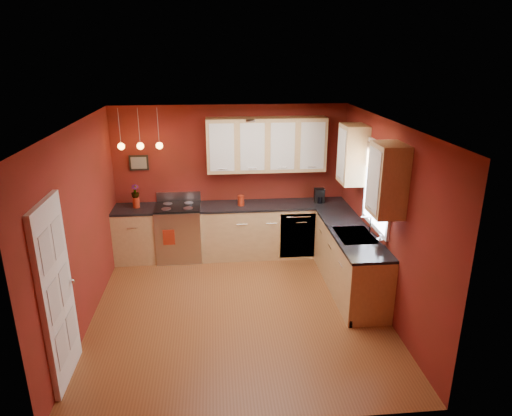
{
  "coord_description": "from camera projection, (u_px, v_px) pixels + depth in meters",
  "views": [
    {
      "loc": [
        -0.28,
        -5.6,
        3.45
      ],
      "look_at": [
        0.34,
        1.0,
        1.15
      ],
      "focal_mm": 32.0,
      "sensor_mm": 36.0,
      "label": 1
    }
  ],
  "objects": [
    {
      "name": "wall_picture",
      "position": [
        139.0,
        163.0,
        7.7
      ],
      "size": [
        0.32,
        0.03,
        0.26
      ],
      "primitive_type": "cube",
      "color": "black",
      "rests_on": "wall_back"
    },
    {
      "name": "door_left_wall",
      "position": [
        57.0,
        294.0,
        4.78
      ],
      "size": [
        0.12,
        0.82,
        2.05
      ],
      "color": "white",
      "rests_on": "floor"
    },
    {
      "name": "window",
      "position": [
        378.0,
        184.0,
        6.32
      ],
      "size": [
        0.06,
        1.02,
        1.22
      ],
      "color": "white",
      "rests_on": "wall_right"
    },
    {
      "name": "counter_right",
      "position": [
        352.0,
        232.0,
        6.69
      ],
      "size": [
        0.62,
        2.1,
        0.04
      ],
      "primitive_type": "cube",
      "color": "black",
      "rests_on": "base_cabinets_right"
    },
    {
      "name": "dishwasher_front",
      "position": [
        298.0,
        236.0,
        7.79
      ],
      "size": [
        0.6,
        0.02,
        0.8
      ],
      "primitive_type": "cube",
      "color": "#B4B3B8",
      "rests_on": "base_cabinets_back_right"
    },
    {
      "name": "sink",
      "position": [
        355.0,
        236.0,
        6.55
      ],
      "size": [
        0.5,
        0.7,
        0.33
      ],
      "color": "#95959A",
      "rests_on": "counter_right"
    },
    {
      "name": "wall_left",
      "position": [
        81.0,
        228.0,
        5.82
      ],
      "size": [
        0.02,
        4.2,
        2.6
      ],
      "primitive_type": "cube",
      "color": "maroon",
      "rests_on": "floor"
    },
    {
      "name": "coffee_maker",
      "position": [
        319.0,
        196.0,
        7.91
      ],
      "size": [
        0.18,
        0.17,
        0.25
      ],
      "rotation": [
        0.0,
        0.0,
        -0.04
      ],
      "color": "black",
      "rests_on": "counter_back_right"
    },
    {
      "name": "counter_back_left",
      "position": [
        134.0,
        209.0,
        7.67
      ],
      "size": [
        0.7,
        0.62,
        0.04
      ],
      "primitive_type": "cube",
      "color": "black",
      "rests_on": "base_cabinets_back_left"
    },
    {
      "name": "counter_back_right",
      "position": [
        274.0,
        205.0,
        7.88
      ],
      "size": [
        2.54,
        0.62,
        0.04
      ],
      "primitive_type": "cube",
      "color": "black",
      "rests_on": "base_cabinets_back_right"
    },
    {
      "name": "wall_back",
      "position": [
        231.0,
        180.0,
        7.97
      ],
      "size": [
        4.0,
        0.02,
        2.6
      ],
      "primitive_type": "cube",
      "color": "maroon",
      "rests_on": "floor"
    },
    {
      "name": "red_vase",
      "position": [
        136.0,
        202.0,
        7.66
      ],
      "size": [
        0.11,
        0.11,
        0.18
      ],
      "primitive_type": "cylinder",
      "color": "maroon",
      "rests_on": "counter_back_left"
    },
    {
      "name": "base_cabinets_back_right",
      "position": [
        274.0,
        230.0,
        8.03
      ],
      "size": [
        2.54,
        0.6,
        0.9
      ],
      "primitive_type": "cube",
      "color": "tan",
      "rests_on": "floor"
    },
    {
      "name": "base_cabinets_right",
      "position": [
        350.0,
        261.0,
        6.85
      ],
      "size": [
        0.6,
        2.1,
        0.9
      ],
      "primitive_type": "cube",
      "color": "tan",
      "rests_on": "floor"
    },
    {
      "name": "soap_pump",
      "position": [
        380.0,
        241.0,
        6.11
      ],
      "size": [
        0.09,
        0.09,
        0.18
      ],
      "primitive_type": "imported",
      "rotation": [
        0.0,
        0.0,
        0.05
      ],
      "color": "white",
      "rests_on": "counter_right"
    },
    {
      "name": "wall_right",
      "position": [
        385.0,
        218.0,
        6.17
      ],
      "size": [
        0.02,
        4.2,
        2.6
      ],
      "primitive_type": "cube",
      "color": "maroon",
      "rests_on": "floor"
    },
    {
      "name": "base_cabinets_back_left",
      "position": [
        136.0,
        235.0,
        7.82
      ],
      "size": [
        0.7,
        0.6,
        0.9
      ],
      "primitive_type": "cube",
      "color": "tan",
      "rests_on": "floor"
    },
    {
      "name": "dish_towel",
      "position": [
        169.0,
        237.0,
        7.54
      ],
      "size": [
        0.19,
        0.01,
        0.26
      ],
      "primitive_type": "cube",
      "color": "maroon",
      "rests_on": "gas_range"
    },
    {
      "name": "wall_front",
      "position": [
        250.0,
        308.0,
        4.02
      ],
      "size": [
        4.0,
        0.02,
        2.6
      ],
      "primitive_type": "cube",
      "color": "maroon",
      "rests_on": "floor"
    },
    {
      "name": "red_canister",
      "position": [
        241.0,
        201.0,
        7.76
      ],
      "size": [
        0.11,
        0.11,
        0.17
      ],
      "color": "maroon",
      "rests_on": "counter_back_right"
    },
    {
      "name": "upper_cabinets_right",
      "position": [
        368.0,
        166.0,
        6.25
      ],
      "size": [
        0.35,
        1.95,
        0.9
      ],
      "primitive_type": "cube",
      "color": "tan",
      "rests_on": "wall_right"
    },
    {
      "name": "gas_range",
      "position": [
        179.0,
        232.0,
        7.88
      ],
      "size": [
        0.76,
        0.64,
        1.11
      ],
      "color": "#B4B3B8",
      "rests_on": "floor"
    },
    {
      "name": "flowers",
      "position": [
        135.0,
        192.0,
        7.6
      ],
      "size": [
        0.17,
        0.17,
        0.24
      ],
      "primitive_type": "imported",
      "rotation": [
        0.0,
        0.0,
        0.34
      ],
      "color": "maroon",
      "rests_on": "red_vase"
    },
    {
      "name": "upper_cabinets_back",
      "position": [
        266.0,
        145.0,
        7.64
      ],
      "size": [
        2.0,
        0.35,
        0.9
      ],
      "primitive_type": "cube",
      "color": "tan",
      "rests_on": "wall_back"
    },
    {
      "name": "pendant_lights",
      "position": [
        140.0,
        146.0,
        7.28
      ],
      "size": [
        0.71,
        0.11,
        0.66
      ],
      "color": "#95959A",
      "rests_on": "ceiling"
    },
    {
      "name": "floor",
      "position": [
        239.0,
        309.0,
        6.42
      ],
      "size": [
        4.2,
        4.2,
        0.0
      ],
      "primitive_type": "plane",
      "color": "brown",
      "rests_on": "ground"
    },
    {
      "name": "ceiling",
      "position": [
        236.0,
        124.0,
        5.57
      ],
      "size": [
        4.0,
        4.2,
        0.02
      ],
      "primitive_type": "cube",
      "color": "white",
      "rests_on": "wall_back"
    }
  ]
}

